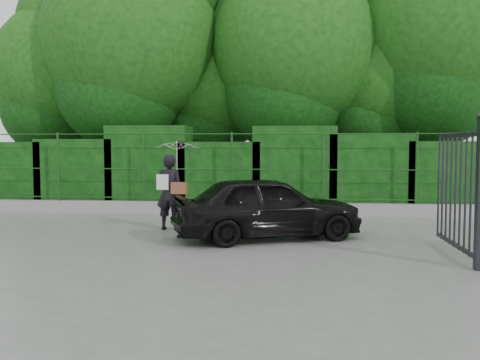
{
  "coord_description": "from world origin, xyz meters",
  "views": [
    {
      "loc": [
        1.88,
        -9.05,
        1.83
      ],
      "look_at": [
        0.91,
        1.3,
        1.1
      ],
      "focal_mm": 40.0,
      "sensor_mm": 36.0,
      "label": 1
    }
  ],
  "objects": [
    {
      "name": "car",
      "position": [
        1.45,
        1.05,
        0.61
      ],
      "size": [
        3.85,
        2.64,
        1.22
      ],
      "primitive_type": "imported",
      "rotation": [
        0.0,
        0.0,
        1.95
      ],
      "color": "black",
      "rests_on": "ground"
    },
    {
      "name": "ground",
      "position": [
        0.0,
        0.0,
        0.0
      ],
      "size": [
        80.0,
        80.0,
        0.0
      ],
      "primitive_type": "plane",
      "color": "gray"
    },
    {
      "name": "gate",
      "position": [
        4.6,
        -0.72,
        1.19
      ],
      "size": [
        0.22,
        2.33,
        2.36
      ],
      "color": "#24242A",
      "rests_on": "ground"
    },
    {
      "name": "fence",
      "position": [
        0.22,
        4.5,
        1.2
      ],
      "size": [
        14.13,
        0.06,
        1.8
      ],
      "color": "#184516",
      "rests_on": "kerb"
    },
    {
      "name": "woman",
      "position": [
        -0.53,
        1.93,
        1.24
      ],
      "size": [
        0.93,
        0.94,
        1.88
      ],
      "color": "black",
      "rests_on": "ground"
    },
    {
      "name": "kerb",
      "position": [
        0.0,
        4.5,
        0.15
      ],
      "size": [
        14.0,
        0.25,
        0.3
      ],
      "primitive_type": "cube",
      "color": "#9E9E99",
      "rests_on": "ground"
    },
    {
      "name": "trees",
      "position": [
        1.14,
        7.74,
        4.62
      ],
      "size": [
        17.1,
        6.15,
        8.08
      ],
      "color": "black",
      "rests_on": "ground"
    },
    {
      "name": "hedge",
      "position": [
        0.04,
        5.5,
        1.02
      ],
      "size": [
        14.2,
        1.2,
        2.29
      ],
      "color": "black",
      "rests_on": "ground"
    }
  ]
}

